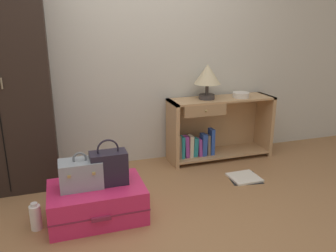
{
  "coord_description": "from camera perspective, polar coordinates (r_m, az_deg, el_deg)",
  "views": [
    {
      "loc": [
        -0.69,
        -2.01,
        1.47
      ],
      "look_at": [
        0.26,
        0.88,
        0.55
      ],
      "focal_mm": 36.2,
      "sensor_mm": 36.0,
      "label": 1
    }
  ],
  "objects": [
    {
      "name": "bottle",
      "position": [
        2.77,
        -21.39,
        -14.07
      ],
      "size": [
        0.08,
        0.08,
        0.22
      ],
      "color": "white",
      "rests_on": "ground_plane"
    },
    {
      "name": "back_wall",
      "position": [
        3.58,
        -7.27,
        14.01
      ],
      "size": [
        6.4,
        0.1,
        2.6
      ],
      "primitive_type": "cube",
      "color": "beige",
      "rests_on": "ground_plane"
    },
    {
      "name": "table_lamp",
      "position": [
        3.63,
        6.65,
        8.37
      ],
      "size": [
        0.28,
        0.28,
        0.37
      ],
      "color": "#3D3838",
      "rests_on": "bookshelf"
    },
    {
      "name": "ground_plane",
      "position": [
        2.59,
        0.65,
        -17.84
      ],
      "size": [
        9.0,
        9.0,
        0.0
      ],
      "primitive_type": "plane",
      "color": "#9E7047"
    },
    {
      "name": "open_book_on_floor",
      "position": [
        3.48,
        12.71,
        -8.47
      ],
      "size": [
        0.34,
        0.33,
        0.02
      ],
      "color": "white",
      "rests_on": "ground_plane"
    },
    {
      "name": "train_case",
      "position": [
        2.67,
        -14.46,
        -7.81
      ],
      "size": [
        0.32,
        0.21,
        0.29
      ],
      "color": "#8E99A3",
      "rests_on": "suitcase_large"
    },
    {
      "name": "bookshelf",
      "position": [
        3.83,
        7.93,
        -0.45
      ],
      "size": [
        1.17,
        0.36,
        0.69
      ],
      "color": "tan",
      "rests_on": "ground_plane"
    },
    {
      "name": "handbag",
      "position": [
        2.67,
        -9.93,
        -6.88
      ],
      "size": [
        0.28,
        0.16,
        0.36
      ],
      "color": "#231E2D",
      "rests_on": "suitcase_large"
    },
    {
      "name": "suitcase_large",
      "position": [
        2.77,
        -11.85,
        -12.37
      ],
      "size": [
        0.74,
        0.51,
        0.27
      ],
      "color": "#DB2860",
      "rests_on": "ground_plane"
    },
    {
      "name": "bowl",
      "position": [
        3.81,
        12.18,
        5.14
      ],
      "size": [
        0.18,
        0.18,
        0.06
      ],
      "primitive_type": "cylinder",
      "color": "silver",
      "rests_on": "bookshelf"
    }
  ]
}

